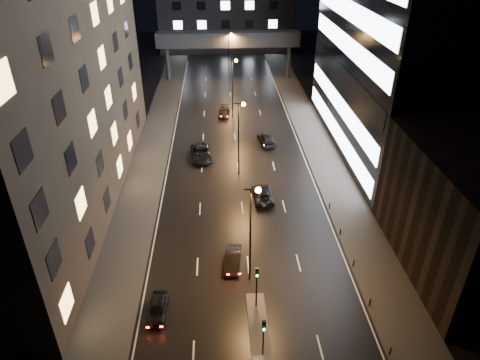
{
  "coord_description": "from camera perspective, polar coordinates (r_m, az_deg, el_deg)",
  "views": [
    {
      "loc": [
        -2.56,
        -21.9,
        28.68
      ],
      "look_at": [
        -0.28,
        19.68,
        4.0
      ],
      "focal_mm": 32.0,
      "sensor_mm": 36.0,
      "label": 1
    }
  ],
  "objects": [
    {
      "name": "streetlight_mid_b",
      "position": [
        73.39,
        -0.89,
        13.06
      ],
      "size": [
        1.45,
        0.5,
        10.15
      ],
      "color": "black",
      "rests_on": "ground"
    },
    {
      "name": "ground",
      "position": [
        68.27,
        -0.7,
        5.81
      ],
      "size": [
        160.0,
        160.0,
        0.0
      ],
      "primitive_type": "plane",
      "color": "black",
      "rests_on": "ground"
    },
    {
      "name": "car_away_a",
      "position": [
        38.77,
        -10.95,
        -16.39
      ],
      "size": [
        1.66,
        3.88,
        1.31
      ],
      "primitive_type": "imported",
      "rotation": [
        0.0,
        0.0,
        -0.03
      ],
      "color": "black",
      "rests_on": "ground"
    },
    {
      "name": "median_island",
      "position": [
        37.39,
        2.51,
        -19.3
      ],
      "size": [
        1.6,
        8.0,
        0.15
      ],
      "primitive_type": "cube",
      "color": "#383533",
      "rests_on": "ground"
    },
    {
      "name": "sidewalk_left",
      "position": [
        64.46,
        -11.7,
        3.63
      ],
      "size": [
        5.0,
        110.0,
        0.15
      ],
      "primitive_type": "cube",
      "color": "#383533",
      "rests_on": "ground"
    },
    {
      "name": "car_toward_a",
      "position": [
        52.11,
        3.02,
        -1.88
      ],
      "size": [
        2.48,
        5.04,
        1.38
      ],
      "primitive_type": "imported",
      "rotation": [
        0.0,
        0.0,
        3.18
      ],
      "color": "black",
      "rests_on": "ground"
    },
    {
      "name": "building_left",
      "position": [
        50.8,
        -27.59,
        17.58
      ],
      "size": [
        15.0,
        48.0,
        40.0
      ],
      "primitive_type": "cube",
      "color": "#2D2319",
      "rests_on": "ground"
    },
    {
      "name": "streetlight_mid_a",
      "position": [
        54.68,
        -0.02,
        6.72
      ],
      "size": [
        1.45,
        0.5,
        10.15
      ],
      "color": "black",
      "rests_on": "ground"
    },
    {
      "name": "building_right_low",
      "position": [
        44.48,
        28.01,
        -4.06
      ],
      "size": [
        10.0,
        18.0,
        12.0
      ],
      "primitive_type": "cube",
      "color": "black",
      "rests_on": "ground"
    },
    {
      "name": "traffic_signal_far",
      "position": [
        33.16,
        3.14,
        -19.91
      ],
      "size": [
        0.28,
        0.34,
        4.4
      ],
      "color": "black",
      "rests_on": "median_island"
    },
    {
      "name": "skybridge",
      "position": [
        94.16,
        -1.59,
        18.17
      ],
      "size": [
        30.0,
        3.0,
        10.0
      ],
      "color": "#333335",
      "rests_on": "ground"
    },
    {
      "name": "streetlight_near",
      "position": [
        37.33,
        1.66,
        -5.81
      ],
      "size": [
        1.45,
        0.5,
        10.15
      ],
      "color": "black",
      "rests_on": "ground"
    },
    {
      "name": "bollard_row",
      "position": [
        42.03,
        15.85,
        -13.02
      ],
      "size": [
        0.12,
        25.12,
        0.9
      ],
      "color": "black",
      "rests_on": "ground"
    },
    {
      "name": "traffic_signal_near",
      "position": [
        36.87,
        2.25,
        -13.32
      ],
      "size": [
        0.28,
        0.34,
        4.4
      ],
      "color": "black",
      "rests_on": "median_island"
    },
    {
      "name": "car_away_b",
      "position": [
        42.5,
        -0.95,
        -10.56
      ],
      "size": [
        1.97,
        4.31,
        1.37
      ],
      "primitive_type": "imported",
      "rotation": [
        0.0,
        0.0,
        -0.13
      ],
      "color": "black",
      "rests_on": "ground"
    },
    {
      "name": "sidewalk_right",
      "position": [
        65.45,
        10.52,
        4.19
      ],
      "size": [
        5.0,
        110.0,
        0.15
      ],
      "primitive_type": "cube",
      "color": "#383533",
      "rests_on": "ground"
    },
    {
      "name": "car_toward_b",
      "position": [
        65.8,
        3.54,
        5.47
      ],
      "size": [
        2.77,
        5.37,
        1.49
      ],
      "primitive_type": "imported",
      "rotation": [
        0.0,
        0.0,
        3.28
      ],
      "color": "black",
      "rests_on": "ground"
    },
    {
      "name": "streetlight_far",
      "position": [
        92.64,
        -1.43,
        16.79
      ],
      "size": [
        1.45,
        0.5,
        10.15
      ],
      "color": "black",
      "rests_on": "ground"
    },
    {
      "name": "car_away_c",
      "position": [
        61.43,
        -5.17,
        3.55
      ],
      "size": [
        3.42,
        6.19,
        1.64
      ],
      "primitive_type": "imported",
      "rotation": [
        0.0,
        0.0,
        0.12
      ],
      "color": "black",
      "rests_on": "ground"
    },
    {
      "name": "car_away_d",
      "position": [
        76.1,
        -2.15,
        9.02
      ],
      "size": [
        2.26,
        4.69,
        1.32
      ],
      "primitive_type": "imported",
      "rotation": [
        0.0,
        0.0,
        -0.09
      ],
      "color": "black",
      "rests_on": "ground"
    }
  ]
}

